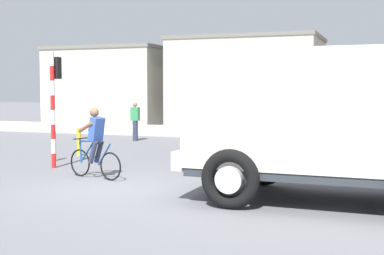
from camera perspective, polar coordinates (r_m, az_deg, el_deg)
The scene contains 11 objects.
ground_plane at distance 11.80m, azimuth -8.63°, elevation -6.54°, with size 120.00×120.00×0.00m, color slate.
sidewalk_far at distance 25.38m, azimuth 7.41°, elevation -0.61°, with size 80.00×5.00×0.16m, color #ADADA8.
truck_foreground at distance 10.53m, azimuth 14.45°, elevation 1.23°, with size 5.46×2.91×2.90m.
cyclist at distance 13.16m, azimuth -10.31°, elevation -1.65°, with size 1.68×0.62×1.72m.
traffic_light_pole at distance 15.17m, azimuth -14.50°, elevation 3.60°, with size 0.24×0.43×3.20m.
car_red_near at distance 18.16m, azimuth 7.17°, elevation -0.17°, with size 4.09×2.05×1.60m.
pedestrian_near_kerb at distance 22.40m, azimuth -6.08°, elevation 0.73°, with size 0.34×0.22×1.62m.
bollard_near at distance 16.63m, azimuth -14.55°, elevation -1.94°, with size 0.14×0.14×0.90m, color gold.
bollard_far at distance 17.80m, azimuth -11.97°, elevation -1.50°, with size 0.14×0.14×0.90m, color gold.
building_corner_left at distance 35.20m, azimuth -7.84°, elevation 4.47°, with size 7.41×6.90×4.76m.
building_mid_block at distance 31.02m, azimuth 5.90°, elevation 4.84°, with size 8.34×5.53×5.09m.
Camera 1 is at (5.62, -10.14, 2.19)m, focal length 49.97 mm.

